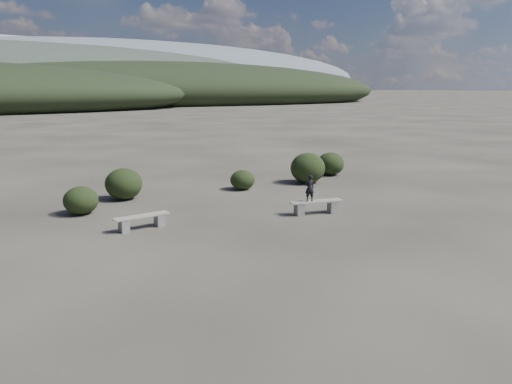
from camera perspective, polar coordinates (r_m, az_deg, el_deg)
ground at (r=12.10m, az=11.26°, el=-7.75°), size 1200.00×1200.00×0.00m
bench_left at (r=14.78m, az=-12.90°, el=-3.21°), size 1.67×0.54×0.41m
bench_right at (r=16.22m, az=6.89°, el=-1.59°), size 1.80×0.70×0.44m
seated_person at (r=16.00m, az=6.14°, el=0.45°), size 0.36×0.28×0.86m
shrub_a at (r=17.01m, az=-19.39°, el=-0.91°), size 1.11×1.11×0.90m
shrub_b at (r=18.79m, az=-14.89°, el=0.91°), size 1.34×1.34×1.15m
shrub_c at (r=19.94m, az=-1.55°, el=1.40°), size 0.99×0.99×0.79m
shrub_d at (r=21.40m, az=5.93°, el=2.74°), size 1.48×1.48×1.29m
shrub_e at (r=23.53m, az=8.50°, el=3.21°), size 1.27×1.27×1.06m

